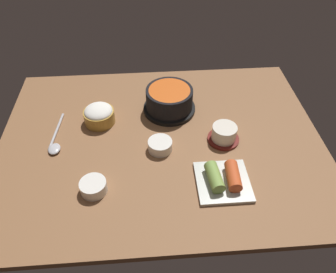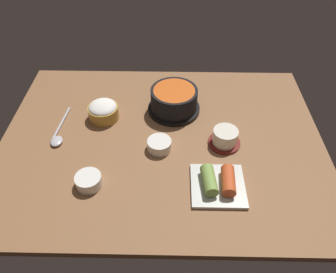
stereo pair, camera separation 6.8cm
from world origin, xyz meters
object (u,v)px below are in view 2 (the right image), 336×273
at_px(stone_pot, 174,100).
at_px(side_bowl_near, 89,181).
at_px(rice_bowl, 103,110).
at_px(spoon, 58,135).
at_px(tea_cup_with_saucer, 225,138).
at_px(kimchi_plate, 218,183).
at_px(banchan_cup_center, 159,145).

height_order(stone_pot, side_bowl_near, stone_pot).
bearing_deg(rice_bowl, spoon, -144.19).
xyz_separation_m(stone_pot, spoon, (-0.36, -0.14, -0.04)).
relative_size(side_bowl_near, spoon, 0.38).
height_order(tea_cup_with_saucer, kimchi_plate, tea_cup_with_saucer).
height_order(banchan_cup_center, spoon, banchan_cup_center).
distance_m(rice_bowl, kimchi_plate, 0.45).
height_order(stone_pot, tea_cup_with_saucer, stone_pot).
bearing_deg(spoon, rice_bowl, 35.81).
relative_size(tea_cup_with_saucer, side_bowl_near, 1.37).
relative_size(banchan_cup_center, spoon, 0.38).
bearing_deg(kimchi_plate, spoon, 158.83).
relative_size(stone_pot, kimchi_plate, 1.22).
xyz_separation_m(stone_pot, rice_bowl, (-0.23, -0.04, -0.01)).
xyz_separation_m(stone_pot, side_bowl_near, (-0.23, -0.33, -0.02)).
xyz_separation_m(kimchi_plate, spoon, (-0.48, 0.19, -0.01)).
xyz_separation_m(rice_bowl, spoon, (-0.13, -0.09, -0.03)).
xyz_separation_m(side_bowl_near, spoon, (-0.13, 0.19, -0.01)).
relative_size(banchan_cup_center, kimchi_plate, 0.50).
height_order(tea_cup_with_saucer, spoon, tea_cup_with_saucer).
xyz_separation_m(stone_pot, banchan_cup_center, (-0.04, -0.19, -0.02)).
distance_m(banchan_cup_center, side_bowl_near, 0.23).
bearing_deg(side_bowl_near, stone_pot, 54.99).
bearing_deg(kimchi_plate, stone_pot, 110.36).
distance_m(tea_cup_with_saucer, kimchi_plate, 0.17).
xyz_separation_m(rice_bowl, tea_cup_with_saucer, (0.39, -0.11, -0.01)).
relative_size(rice_bowl, tea_cup_with_saucer, 1.01).
relative_size(kimchi_plate, spoon, 0.76).
bearing_deg(side_bowl_near, banchan_cup_center, 37.08).
bearing_deg(spoon, side_bowl_near, -54.27).
height_order(rice_bowl, side_bowl_near, rice_bowl).
bearing_deg(rice_bowl, side_bowl_near, -89.14).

